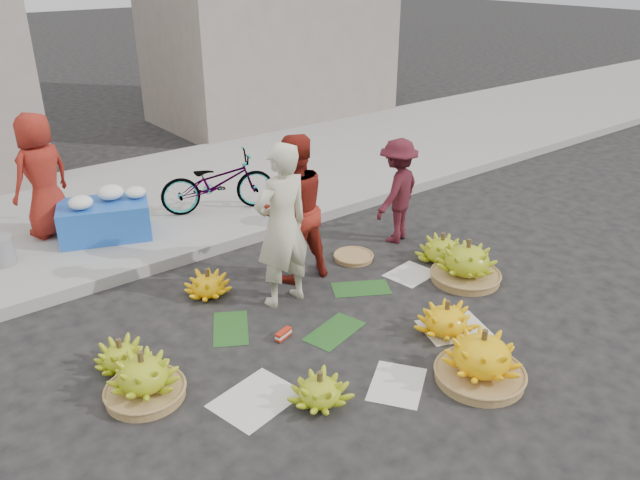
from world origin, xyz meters
TOP-DOWN VIEW (x-y plane):
  - ground at (0.00, 0.00)m, footprint 80.00×80.00m
  - curb at (0.00, 2.20)m, footprint 40.00×0.25m
  - sidewalk at (0.00, 4.30)m, footprint 40.00×4.00m
  - building_right at (4.50, 7.70)m, footprint 5.00×3.00m
  - newspaper_scatter at (0.00, -0.80)m, footprint 3.20×1.80m
  - banana_leaves at (-0.10, 0.20)m, footprint 2.00×1.00m
  - banana_bunch_0 at (-2.03, 0.02)m, footprint 0.68×0.68m
  - banana_bunch_1 at (-0.90, -0.97)m, footprint 0.65×0.65m
  - banana_bunch_2 at (0.43, -1.60)m, footprint 0.90×0.90m
  - banana_bunch_3 at (0.77, -0.90)m, footprint 0.69×0.69m
  - banana_bunch_4 at (1.80, -0.30)m, footprint 0.82×0.82m
  - banana_bunch_5 at (1.95, 0.22)m, footprint 0.67×0.67m
  - banana_bunch_6 at (-2.03, 0.55)m, footprint 0.59×0.59m
  - banana_bunch_7 at (-0.74, 1.24)m, footprint 0.51×0.51m
  - basket_spare at (1.12, 0.92)m, footprint 0.62×0.62m
  - incense_stack at (-0.58, 0.02)m, footprint 0.21×0.12m
  - vendor_cream at (-0.15, 0.62)m, footprint 0.66×0.44m
  - vendor_red at (0.27, 1.01)m, footprint 0.90×0.73m
  - man_striped at (1.95, 1.03)m, footprint 1.01×0.78m
  - flower_table at (-1.12, 3.24)m, footprint 1.29×1.04m
  - grey_bucket at (-2.39, 3.23)m, footprint 0.30×0.30m
  - flower_vendor at (-1.66, 3.78)m, footprint 0.92×0.76m
  - bicycle at (0.48, 3.13)m, footprint 1.07×1.70m

SIDE VIEW (x-z plane):
  - ground at x=0.00m, z-range 0.00..0.00m
  - newspaper_scatter at x=0.00m, z-range 0.00..0.01m
  - banana_leaves at x=-0.10m, z-range 0.00..0.01m
  - basket_spare at x=1.12m, z-range 0.00..0.05m
  - incense_stack at x=-0.58m, z-range 0.01..0.09m
  - sidewalk at x=0.00m, z-range 0.00..0.12m
  - curb at x=0.00m, z-range 0.00..0.15m
  - banana_bunch_6 at x=-2.03m, z-range -0.02..0.29m
  - banana_bunch_1 at x=-0.90m, z-range -0.02..0.30m
  - banana_bunch_7 at x=-0.74m, z-range -0.02..0.30m
  - banana_bunch_3 at x=0.77m, z-range -0.02..0.35m
  - banana_bunch_5 at x=1.95m, z-range -0.02..0.36m
  - banana_bunch_0 at x=-2.03m, z-range -0.03..0.43m
  - banana_bunch_4 at x=1.80m, z-range -0.03..0.49m
  - banana_bunch_2 at x=0.43m, z-range -0.03..0.50m
  - grey_bucket at x=-2.39m, z-range 0.12..0.46m
  - flower_table at x=-1.12m, z-range 0.06..0.71m
  - bicycle at x=0.48m, z-range 0.12..0.96m
  - man_striped at x=1.95m, z-range 0.00..1.38m
  - vendor_red at x=0.27m, z-range 0.00..1.73m
  - vendor_cream at x=-0.15m, z-range 0.00..1.80m
  - flower_vendor at x=-1.66m, z-range 0.12..1.73m
  - building_right at x=4.50m, z-range 0.00..5.00m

